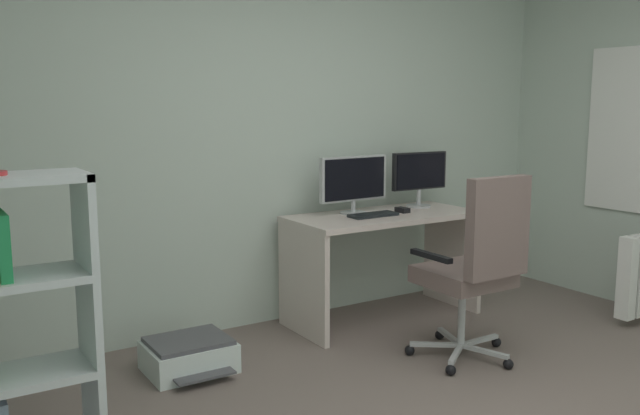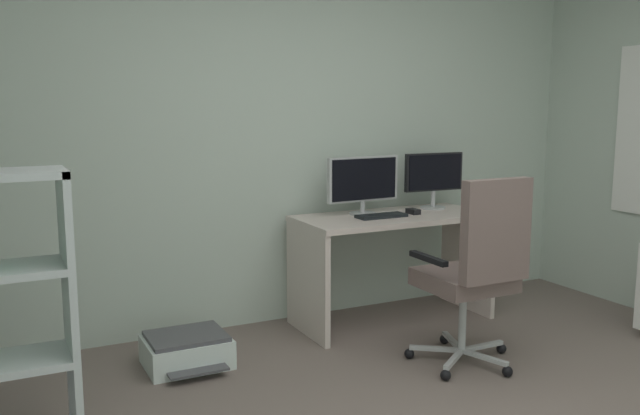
# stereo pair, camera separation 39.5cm
# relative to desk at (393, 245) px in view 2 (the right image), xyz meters

# --- Properties ---
(wall_back) EXTENTS (4.81, 0.10, 2.51)m
(wall_back) POSITION_rel_desk_xyz_m (-0.68, 0.42, 0.72)
(wall_back) COLOR silver
(wall_back) RESTS_ON ground
(desk) EXTENTS (1.32, 0.60, 0.74)m
(desk) POSITION_rel_desk_xyz_m (0.00, 0.00, 0.00)
(desk) COLOR beige
(desk) RESTS_ON ground
(monitor_main) EXTENTS (0.54, 0.18, 0.39)m
(monitor_main) POSITION_rel_desk_xyz_m (-0.18, 0.11, 0.43)
(monitor_main) COLOR #B2B5B7
(monitor_main) RESTS_ON desk
(monitor_secondary) EXTENTS (0.46, 0.18, 0.40)m
(monitor_secondary) POSITION_rel_desk_xyz_m (0.40, 0.11, 0.45)
(monitor_secondary) COLOR #B2B5B7
(monitor_secondary) RESTS_ON desk
(keyboard) EXTENTS (0.34, 0.13, 0.02)m
(keyboard) POSITION_rel_desk_xyz_m (-0.12, -0.05, 0.22)
(keyboard) COLOR black
(keyboard) RESTS_ON desk
(computer_mouse) EXTENTS (0.06, 0.10, 0.03)m
(computer_mouse) POSITION_rel_desk_xyz_m (0.14, -0.03, 0.22)
(computer_mouse) COLOR black
(computer_mouse) RESTS_ON desk
(office_chair) EXTENTS (0.60, 0.63, 1.10)m
(office_chair) POSITION_rel_desk_xyz_m (-0.05, -0.92, 0.06)
(office_chair) COLOR #B7BABC
(office_chair) RESTS_ON ground
(printer) EXTENTS (0.47, 0.47, 0.19)m
(printer) POSITION_rel_desk_xyz_m (-1.49, -0.16, -0.44)
(printer) COLOR white
(printer) RESTS_ON ground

